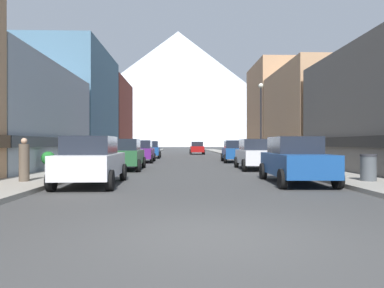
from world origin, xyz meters
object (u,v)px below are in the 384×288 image
car_left_2 (141,151)px  car_driving_0 (197,148)px  car_left_1 (125,154)px  car_right_0 (295,160)px  trash_bin_right (368,167)px  streetlamp_right (261,110)px  potted_plant_0 (48,160)px  car_left_0 (92,161)px  car_right_1 (255,154)px  car_right_2 (235,151)px  car_left_3 (151,149)px  pedestrian_0 (24,161)px

car_left_2 → car_driving_0: 22.14m
car_left_1 → car_right_0: same height
trash_bin_right → streetlamp_right: 13.88m
trash_bin_right → potted_plant_0: size_ratio=0.99×
car_left_1 → car_left_2: size_ratio=1.00×
car_left_1 → potted_plant_0: 4.50m
car_right_0 → car_left_2: bearing=116.1°
car_right_0 → trash_bin_right: bearing=-11.4°
car_left_0 → streetlamp_right: size_ratio=0.76×
car_right_1 → car_right_2: size_ratio=0.99×
car_left_0 → car_left_3: 24.31m
car_left_2 → potted_plant_0: 11.96m
car_left_0 → car_left_3: bearing=90.0°
streetlamp_right → pedestrian_0: bearing=-131.2°
streetlamp_right → car_right_2: bearing=120.2°
trash_bin_right → potted_plant_0: potted_plant_0 is taller
car_right_0 → trash_bin_right: (2.55, -0.52, -0.26)m
car_left_0 → streetlamp_right: (9.15, 13.36, 3.09)m
car_left_3 → car_driving_0: bearing=67.6°
car_left_0 → car_driving_0: (5.40, 37.42, 0.00)m
car_left_0 → potted_plant_0: (-3.20, 4.43, -0.17)m
car_left_3 → car_right_2: size_ratio=0.99×
car_left_2 → car_right_0: bearing=-63.9°
car_right_0 → car_right_1: 7.39m
trash_bin_right → streetlamp_right: (-1.00, 13.43, 3.34)m
pedestrian_0 → streetlamp_right: (11.60, 13.27, 3.12)m
car_left_2 → trash_bin_right: size_ratio=4.52×
car_left_1 → trash_bin_right: size_ratio=4.53×
car_right_1 → potted_plant_0: bearing=-162.5°
potted_plant_0 → pedestrian_0: pedestrian_0 is taller
car_left_3 → car_driving_0: (5.40, 13.11, 0.00)m
car_right_1 → pedestrian_0: size_ratio=2.83×
car_right_2 → car_left_1: bearing=-132.0°
car_right_0 → car_right_2: (0.00, 15.57, 0.00)m
car_right_1 → streetlamp_right: bearing=74.4°
streetlamp_right → trash_bin_right: bearing=-85.7°
car_right_2 → trash_bin_right: 16.29m
streetlamp_right → car_driving_0: bearing=98.9°
car_right_0 → potted_plant_0: bearing=159.7°
car_left_0 → car_right_2: size_ratio=1.00×
car_left_1 → car_driving_0: 30.32m
car_right_0 → pedestrian_0: bearing=-178.0°
car_left_3 → pedestrian_0: bearing=-95.8°
car_driving_0 → potted_plant_0: size_ratio=4.45×
car_right_2 → pedestrian_0: (-10.05, -15.93, -0.03)m
car_left_3 → trash_bin_right: car_left_3 is taller
car_right_1 → streetlamp_right: 6.52m
car_right_0 → car_left_1: bearing=136.8°
car_left_0 → car_right_2: same height
car_left_1 → car_right_1: same height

